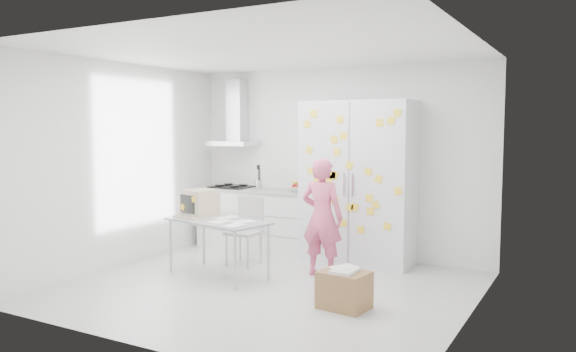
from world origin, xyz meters
The scene contains 10 objects.
floor centered at (0.00, 0.00, -0.01)m, with size 4.50×4.00×0.02m, color silver.
walls centered at (0.00, 0.72, 1.35)m, with size 4.52×4.01×2.70m.
ceiling centered at (0.00, 0.00, 2.70)m, with size 4.50×4.00×0.02m, color white.
counter_run centered at (-1.20, 1.70, 0.47)m, with size 1.84×0.63×1.28m.
range_hood centered at (-1.65, 1.84, 1.96)m, with size 0.70×0.48×1.01m.
tall_cabinet centered at (0.45, 1.67, 1.10)m, with size 1.50×0.68×2.20m.
person centered at (0.33, 0.80, 0.74)m, with size 0.54×0.35×1.47m, color #DC557E.
desk centered at (-1.03, 0.24, 0.79)m, with size 1.43×0.93×1.05m.
chair centered at (-0.83, 0.86, 0.51)m, with size 0.42×0.42×0.91m.
cardboard_box centered at (1.08, -0.23, 0.20)m, with size 0.52×0.44×0.42m.
Camera 1 is at (3.29, -5.41, 1.85)m, focal length 35.00 mm.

